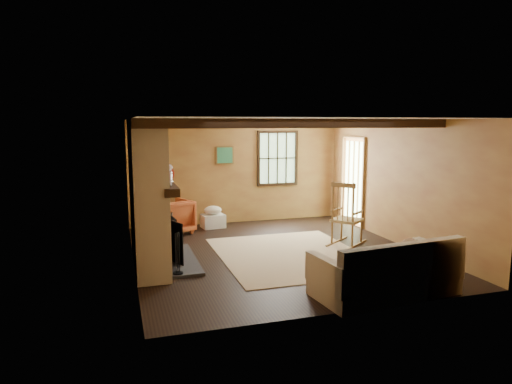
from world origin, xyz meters
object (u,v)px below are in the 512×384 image
object	(u,v)px
fireplace	(149,199)
laundry_basket	(213,221)
armchair	(171,217)
sofa	(388,275)
rocking_chair	(346,218)

from	to	relation	value
fireplace	laundry_basket	xyz separation A→B (m)	(1.55, 2.33, -0.95)
laundry_basket	armchair	world-z (taller)	armchair
fireplace	laundry_basket	distance (m)	2.95
fireplace	sofa	size ratio (longest dim) A/B	1.15
fireplace	armchair	distance (m)	2.25
rocking_chair	armchair	xyz separation A→B (m)	(-3.13, 1.90, -0.16)
fireplace	armchair	size ratio (longest dim) A/B	2.99
fireplace	armchair	bearing A→B (deg)	74.22
rocking_chair	laundry_basket	distance (m)	3.10
laundry_basket	armchair	distance (m)	1.03
fireplace	laundry_basket	bearing A→B (deg)	56.41
armchair	laundry_basket	bearing A→B (deg)	172.56
laundry_basket	fireplace	bearing A→B (deg)	-123.59
fireplace	sofa	xyz separation A→B (m)	(2.98, -2.40, -0.81)
rocking_chair	laundry_basket	xyz separation A→B (m)	(-2.16, 2.19, -0.37)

